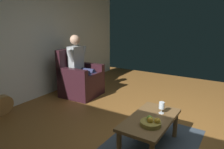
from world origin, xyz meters
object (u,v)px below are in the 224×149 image
at_px(guitar, 2,103).
at_px(fruit_bowl, 151,122).
at_px(person_seated, 80,64).
at_px(coffee_table, 150,123).
at_px(armchair, 80,80).
at_px(wine_glass_near, 162,106).

xyz_separation_m(guitar, fruit_bowl, (-0.26, 2.60, 0.23)).
relative_size(person_seated, guitar, 1.26).
bearing_deg(coffee_table, guitar, -80.31).
distance_m(armchair, person_seated, 0.35).
distance_m(guitar, fruit_bowl, 2.62).
relative_size(armchair, person_seated, 0.78).
relative_size(person_seated, wine_glass_near, 8.27).
relative_size(person_seated, coffee_table, 1.34).
height_order(armchair, wine_glass_near, armchair).
xyz_separation_m(armchair, wine_glass_near, (0.84, 2.09, 0.17)).
relative_size(armchair, fruit_bowl, 4.10).
bearing_deg(wine_glass_near, fruit_bowl, 0.75).
bearing_deg(armchair, fruit_bowl, 57.24).
bearing_deg(armchair, coffee_table, 60.10).
relative_size(person_seated, fruit_bowl, 5.29).
bearing_deg(guitar, armchair, 161.22).
distance_m(person_seated, fruit_bowl, 2.42).
xyz_separation_m(person_seated, fruit_bowl, (1.22, 2.08, -0.25)).
xyz_separation_m(person_seated, coffee_table, (1.05, 2.00, -0.35)).
relative_size(guitar, wine_glass_near, 6.58).
bearing_deg(armchair, wine_glass_near, 65.51).
relative_size(armchair, coffee_table, 1.04).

